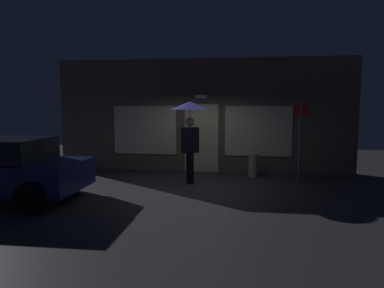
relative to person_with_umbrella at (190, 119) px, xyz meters
The scene contains 5 objects.
ground_plane 1.84m from the person_with_umbrella, 73.12° to the right, with size 18.00×18.00×0.00m, color #2D2D33.
building_facade 1.96m from the person_with_umbrella, 86.64° to the left, with size 9.70×0.48×3.67m.
person_with_umbrella is the anchor object (origin of this frame).
street_sign_post 3.11m from the person_with_umbrella, ahead, with size 0.40×0.07×2.28m.
sidewalk_bollard 2.59m from the person_with_umbrella, 33.79° to the left, with size 0.30×0.30×0.70m, color #9E998E.
Camera 1 is at (1.31, -9.31, 2.16)m, focal length 33.34 mm.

